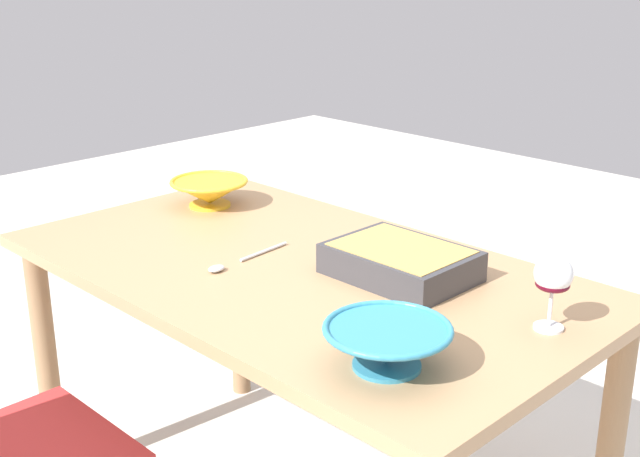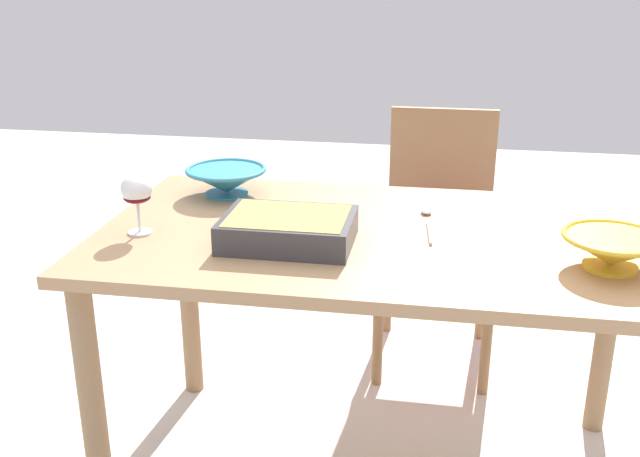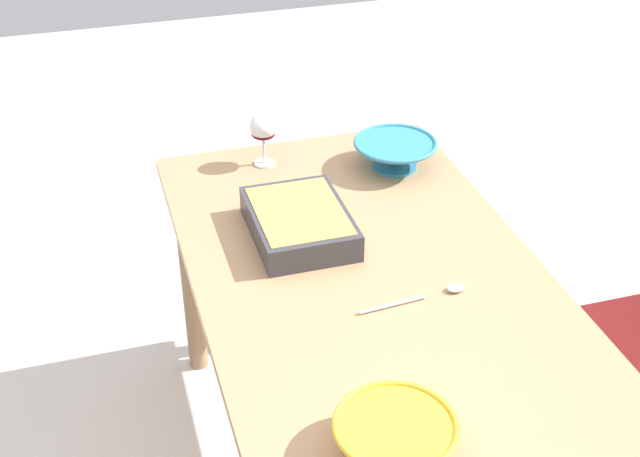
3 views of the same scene
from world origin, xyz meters
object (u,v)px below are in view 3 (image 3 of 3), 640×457
object	(u,v)px
casserole_dish	(299,221)
serving_spoon	(433,294)
wine_glass	(263,130)
dining_table	(370,310)
small_bowl	(395,437)
mixing_bowl	(395,153)

from	to	relation	value
casserole_dish	serving_spoon	bearing A→B (deg)	-145.87
wine_glass	dining_table	bearing A→B (deg)	-169.47
dining_table	small_bowl	bearing A→B (deg)	164.79
dining_table	serving_spoon	xyz separation A→B (m)	(-0.11, -0.11, 0.11)
small_bowl	casserole_dish	bearing A→B (deg)	-2.20
serving_spoon	wine_glass	bearing A→B (deg)	17.16
casserole_dish	small_bowl	size ratio (longest dim) A/B	1.39
wine_glass	small_bowl	world-z (taller)	wine_glass
wine_glass	serving_spoon	xyz separation A→B (m)	(-0.71, -0.22, -0.10)
wine_glass	casserole_dish	bearing A→B (deg)	179.62
dining_table	small_bowl	world-z (taller)	small_bowl
wine_glass	mixing_bowl	distance (m)	0.38
serving_spoon	casserole_dish	bearing A→B (deg)	34.13
mixing_bowl	wine_glass	bearing A→B (deg)	70.40
dining_table	small_bowl	size ratio (longest dim) A/B	6.36
wine_glass	serving_spoon	bearing A→B (deg)	-162.84
mixing_bowl	serving_spoon	bearing A→B (deg)	167.72
dining_table	casserole_dish	size ratio (longest dim) A/B	4.57
mixing_bowl	small_bowl	xyz separation A→B (m)	(-1.01, 0.38, -0.00)
casserole_dish	mixing_bowl	xyz separation A→B (m)	(0.26, -0.35, 0.01)
dining_table	mixing_bowl	distance (m)	0.55
wine_glass	casserole_dish	world-z (taller)	wine_glass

